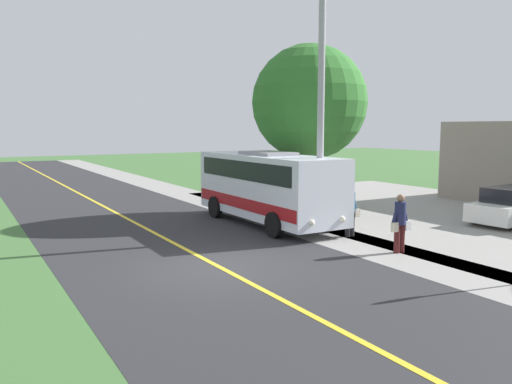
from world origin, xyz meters
TOP-DOWN VIEW (x-y plane):
  - ground_plane at (0.00, 0.00)m, footprint 120.00×120.00m
  - road_surface at (0.00, 0.00)m, footprint 8.00×100.00m
  - sidewalk at (-5.20, 0.00)m, footprint 2.40×100.00m
  - road_centre_line at (0.00, 0.00)m, footprint 0.16×100.00m
  - shuttle_bus_front at (-4.46, -4.77)m, footprint 2.57×7.59m
  - pedestrian_with_bags at (-5.43, 1.25)m, footprint 0.72×0.34m
  - pedestrian_waiting at (-5.69, -1.32)m, footprint 0.72×0.34m
  - street_light_pole at (-4.89, -2.16)m, footprint 1.97×0.24m
  - tree_curbside at (-7.40, -6.13)m, footprint 4.98×4.98m

SIDE VIEW (x-z plane):
  - ground_plane at x=0.00m, z-range 0.00..0.00m
  - sidewalk at x=-5.20m, z-range 0.00..0.01m
  - road_surface at x=0.00m, z-range 0.00..0.01m
  - road_centre_line at x=0.00m, z-range 0.01..0.01m
  - pedestrian_waiting at x=-5.69m, z-range 0.07..1.85m
  - pedestrian_with_bags at x=-5.43m, z-range 0.07..1.86m
  - shuttle_bus_front at x=-4.46m, z-range 0.14..2.97m
  - tree_curbside at x=-7.40m, z-range 1.17..8.50m
  - street_light_pole at x=-4.89m, z-range 0.41..9.28m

